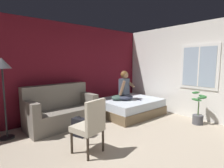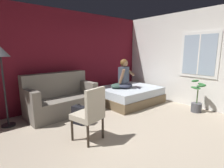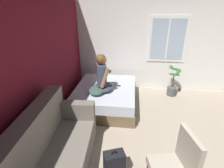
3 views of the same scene
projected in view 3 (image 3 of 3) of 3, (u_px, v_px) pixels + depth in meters
wall_back_accent at (11, 82)px, 2.42m from camera, size 10.89×0.16×2.70m
wall_side_with_window at (181, 44)px, 4.84m from camera, size 0.19×7.21×2.70m
bed at (106, 96)px, 4.41m from camera, size 1.82×1.49×0.48m
couch at (55, 150)px, 2.54m from camera, size 1.75×0.93×1.04m
side_chair at (176, 165)px, 2.13m from camera, size 0.56×0.56×0.98m
person_seated at (102, 76)px, 4.02m from camera, size 0.62×0.57×0.88m
backpack at (114, 164)px, 2.57m from camera, size 0.31×0.35×0.46m
throw_pillow at (97, 90)px, 4.00m from camera, size 0.51×0.40×0.14m
cell_phone at (118, 86)px, 4.39m from camera, size 0.09×0.15×0.01m
potted_plant at (173, 85)px, 4.85m from camera, size 0.39×0.37×0.85m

